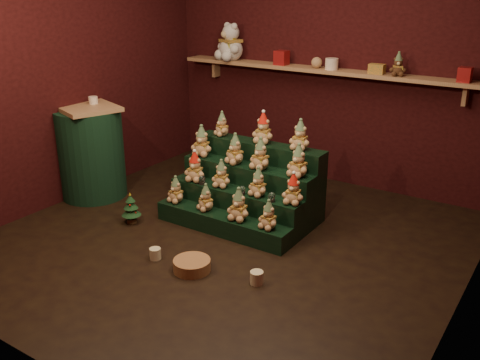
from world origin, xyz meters
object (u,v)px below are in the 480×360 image
Objects in this scene: snow_globe_c at (272,197)px; white_bear at (231,37)px; mini_christmas_tree at (131,208)px; mug_left at (155,254)px; brown_bear at (398,64)px; wicker_basket at (192,265)px; mug_right at (257,278)px; side_table at (91,152)px; snow_globe_b at (242,190)px; snow_globe_a at (202,180)px; riser_tier_front at (222,223)px.

snow_globe_c is 0.16× the size of white_bear.
white_bear reaches higher than mini_christmas_tree.
snow_globe_c is 0.28× the size of mini_christmas_tree.
mini_christmas_tree reaches higher than mug_left.
mug_left is 0.42× the size of brown_bear.
brown_bear is (0.77, 2.43, 1.39)m from wicker_basket.
mug_right reaches higher than mug_left.
snow_globe_c is 0.09× the size of side_table.
brown_bear is (0.23, 2.31, 1.38)m from mug_right.
side_table is 3.14× the size of mini_christmas_tree.
snow_globe_b is 2.06m from brown_bear.
snow_globe_a is at bearing 145.54° from mug_right.
mini_christmas_tree reaches higher than mug_right.
riser_tier_front is 16.82× the size of snow_globe_b.
wicker_basket is at bearing -84.76° from snow_globe_b.
side_table is 2.09m from wicker_basket.
mug_right is 0.56m from wicker_basket.
mug_right is at bearing -50.12° from snow_globe_b.
mug_left is at bearing -31.48° from mini_christmas_tree.
snow_globe_c reaches higher than mini_christmas_tree.
mug_left is 0.38m from wicker_basket.
side_table is (-1.71, -0.01, 0.41)m from riser_tier_front.
white_bear is (-0.89, 2.45, 1.55)m from mug_left.
snow_globe_c is 1.40m from mini_christmas_tree.
snow_globe_a is 0.93× the size of mug_left.
side_table is 1.76m from mug_left.
riser_tier_front is 0.75m from mug_left.
wicker_basket is at bearing -105.13° from snow_globe_c.
white_bear reaches higher than riser_tier_front.
mug_right is at bearing 5.52° from side_table.
snow_globe_b is at bearing -180.00° from snow_globe_c.
snow_globe_a is 0.78m from snow_globe_c.
snow_globe_c is 0.85× the size of mug_right.
brown_bear is (1.84, 2.03, 1.28)m from mini_christmas_tree.
mug_right is 0.34× the size of wicker_basket.
mug_left is at bearing -79.41° from snow_globe_a.
riser_tier_front is 6.07× the size of brown_bear.
white_bear is at bearing 109.87° from mug_left.
mini_christmas_tree is at bearing -154.06° from snow_globe_b.
snow_globe_b is 0.08× the size of side_table.
white_bear is (-1.50, 1.56, 1.19)m from snow_globe_c.
riser_tier_front is 4.55× the size of wicker_basket.
white_bear reaches higher than wicker_basket.
wicker_basket is at bearing 2.91° from mug_left.
riser_tier_front is at bearing -142.32° from brown_bear.
riser_tier_front is at bearing -35.08° from white_bear.
riser_tier_front is 0.74m from wicker_basket.
brown_bear reaches higher than snow_globe_b.
snow_globe_a reaches higher than mug_left.
wicker_basket is at bearing -57.86° from snow_globe_a.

